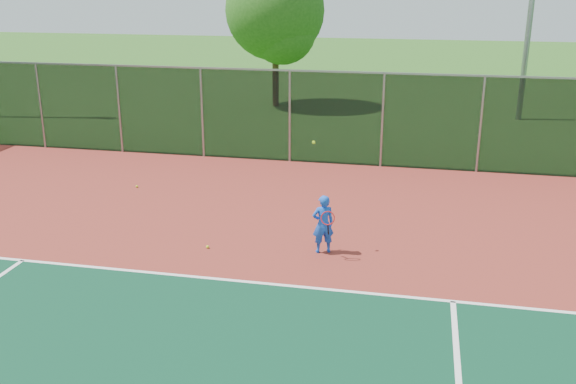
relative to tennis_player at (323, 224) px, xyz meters
name	(u,v)px	position (x,y,z in m)	size (l,w,h in m)	color
ground	(323,383)	(0.76, -4.80, -0.69)	(120.00, 120.00, 0.00)	#265819
court_apron	(340,317)	(0.76, -2.80, -0.68)	(30.00, 20.00, 0.02)	maroon
fence_back	(382,119)	(0.76, 7.20, 0.88)	(30.00, 0.06, 3.03)	black
tennis_player	(323,224)	(0.00, 0.00, 0.00)	(0.59, 0.65, 2.50)	blue
practice_ball_1	(137,186)	(-6.01, 3.48, -0.63)	(0.07, 0.07, 0.07)	#C6EF1B
practice_ball_5	(208,247)	(-2.57, -0.33, -0.63)	(0.07, 0.07, 0.07)	#C6EF1B
tree_back_left	(277,15)	(-4.83, 16.73, 3.53)	(4.58, 4.58, 6.73)	#3D2A16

